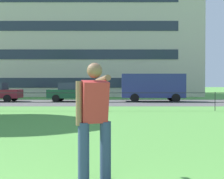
{
  "coord_description": "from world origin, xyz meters",
  "views": [
    {
      "loc": [
        0.77,
        -1.21,
        1.38
      ],
      "look_at": [
        0.74,
        7.74,
        1.22
      ],
      "focal_mm": 42.93,
      "sensor_mm": 36.0,
      "label": 1
    }
  ],
  "objects": [
    {
      "name": "car_dark_green_left",
      "position": [
        -2.4,
        20.53,
        0.78
      ],
      "size": [
        4.06,
        1.93,
        1.54
      ],
      "color": "#194C2D",
      "rests_on": "ground"
    },
    {
      "name": "apartment_building_background",
      "position": [
        -7.82,
        36.09,
        8.15
      ],
      "size": [
        38.32,
        14.89,
        16.3
      ],
      "color": "beige",
      "rests_on": "ground"
    },
    {
      "name": "park_fence",
      "position": [
        -0.0,
        12.89,
        0.68
      ],
      "size": [
        37.3,
        0.04,
        1.0
      ],
      "color": "black",
      "rests_on": "ground"
    },
    {
      "name": "person_thrower",
      "position": [
        0.52,
        2.61,
        0.92
      ],
      "size": [
        0.49,
        0.87,
        1.69
      ],
      "color": "navy",
      "rests_on": "ground"
    },
    {
      "name": "panel_van_far_left",
      "position": [
        4.09,
        20.59,
        1.27
      ],
      "size": [
        5.05,
        2.2,
        2.24
      ],
      "color": "navy",
      "rests_on": "ground"
    },
    {
      "name": "street_strip",
      "position": [
        0.0,
        19.52,
        0.0
      ],
      "size": [
        80.0,
        7.6,
        0.01
      ],
      "primitive_type": "cube",
      "color": "#565454",
      "rests_on": "ground"
    }
  ]
}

